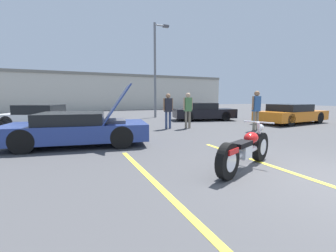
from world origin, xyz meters
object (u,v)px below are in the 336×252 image
show_car_hood_open (79,128)px  parked_car_right_row (291,114)px  spectator_by_show_car (188,107)px  spectator_midground (168,108)px  parked_car_mid_row (203,112)px  parked_car_left_row (43,116)px  spectator_near_motorcycle (256,107)px  light_pole (156,66)px  motorcycle (246,150)px

show_car_hood_open → parked_car_right_row: 11.99m
spectator_by_show_car → spectator_midground: 1.00m
parked_car_mid_row → parked_car_left_row: size_ratio=0.93×
show_car_hood_open → parked_car_right_row: (11.90, 1.48, 0.01)m
parked_car_right_row → spectator_by_show_car: bearing=169.9°
parked_car_left_row → spectator_midground: spectator_midground is taller
show_car_hood_open → parked_car_left_row: size_ratio=0.97×
spectator_near_motorcycle → spectator_by_show_car: (-2.59, 1.91, -0.05)m
parked_car_mid_row → spectator_near_motorcycle: spectator_near_motorcycle is taller
parked_car_mid_row → spectator_near_motorcycle: 5.19m
spectator_midground → light_pole: bearing=73.9°
motorcycle → parked_car_mid_row: bearing=37.8°
parked_car_mid_row → spectator_midground: size_ratio=2.54×
light_pole → motorcycle: 13.50m
parked_car_mid_row → parked_car_left_row: 9.71m
motorcycle → show_car_hood_open: show_car_hood_open is taller
spectator_by_show_car → parked_car_left_row: bearing=151.5°
motorcycle → spectator_by_show_car: spectator_by_show_car is taller
light_pole → show_car_hood_open: (-6.03, -8.61, -3.36)m
show_car_hood_open → motorcycle: bearing=-42.2°
motorcycle → spectator_midground: size_ratio=1.30×
parked_car_left_row → parked_car_right_row: size_ratio=1.00×
parked_car_left_row → spectator_near_motorcycle: spectator_near_motorcycle is taller
motorcycle → spectator_midground: (1.05, 6.44, 0.62)m
parked_car_mid_row → parked_car_left_row: bearing=-166.3°
parked_car_mid_row → parked_car_right_row: parked_car_mid_row is taller
spectator_midground → spectator_near_motorcycle: bearing=-31.4°
spectator_near_motorcycle → motorcycle: bearing=-137.2°
motorcycle → spectator_by_show_car: bearing=47.8°
parked_car_mid_row → light_pole: bearing=139.3°
spectator_midground → parked_car_left_row: bearing=149.6°
show_car_hood_open → spectator_midground: size_ratio=2.65×
spectator_by_show_car → light_pole: bearing=82.7°
parked_car_left_row → spectator_near_motorcycle: size_ratio=2.56×
spectator_by_show_car → spectator_midground: spectator_by_show_car is taller
spectator_midground → show_car_hood_open: bearing=-151.1°
motorcycle → spectator_midground: spectator_midground is taller
motorcycle → parked_car_left_row: (-4.67, 9.80, 0.14)m
light_pole → parked_car_right_row: 9.83m
parked_car_left_row → parked_car_right_row: 14.05m
parked_car_right_row → spectator_by_show_car: 6.76m
parked_car_right_row → spectator_midground: (-7.68, 0.85, 0.48)m
motorcycle → parked_car_right_row: parked_car_right_row is taller
motorcycle → show_car_hood_open: bearing=103.6°
motorcycle → show_car_hood_open: 5.20m
parked_car_right_row → parked_car_left_row: bearing=157.5°
motorcycle → parked_car_mid_row: (5.03, 9.41, 0.15)m
parked_car_mid_row → spectator_midground: 4.99m
show_car_hood_open → spectator_midground: (4.22, 2.33, 0.49)m
spectator_by_show_car → parked_car_mid_row: bearing=47.0°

